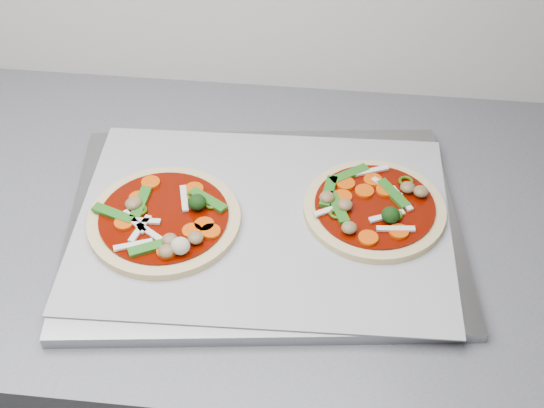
# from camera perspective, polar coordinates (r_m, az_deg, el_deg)

# --- Properties ---
(base_cabinet) EXTENTS (3.60, 0.60, 0.86)m
(base_cabinet) POSITION_cam_1_polar(r_m,az_deg,el_deg) (1.43, -12.50, -13.47)
(base_cabinet) COLOR #B3B3B1
(base_cabinet) RESTS_ON ground
(countertop) EXTENTS (3.60, 0.60, 0.04)m
(countertop) POSITION_cam_1_polar(r_m,az_deg,el_deg) (1.09, -16.05, -0.44)
(countertop) COLOR slate
(countertop) RESTS_ON base_cabinet
(baking_tray) EXTENTS (0.55, 0.43, 0.02)m
(baking_tray) POSITION_cam_1_polar(r_m,az_deg,el_deg) (0.99, -0.66, -1.57)
(baking_tray) COLOR gray
(baking_tray) RESTS_ON countertop
(parchment) EXTENTS (0.49, 0.37, 0.00)m
(parchment) POSITION_cam_1_polar(r_m,az_deg,el_deg) (0.98, -0.66, -1.19)
(parchment) COLOR #A4A4AA
(parchment) RESTS_ON baking_tray
(pizza_left) EXTENTS (0.27, 0.27, 0.03)m
(pizza_left) POSITION_cam_1_polar(r_m,az_deg,el_deg) (0.98, -8.07, -1.17)
(pizza_left) COLOR beige
(pizza_left) RESTS_ON parchment
(pizza_right) EXTENTS (0.22, 0.22, 0.03)m
(pizza_right) POSITION_cam_1_polar(r_m,az_deg,el_deg) (0.99, 7.67, -0.25)
(pizza_right) COLOR beige
(pizza_right) RESTS_ON parchment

